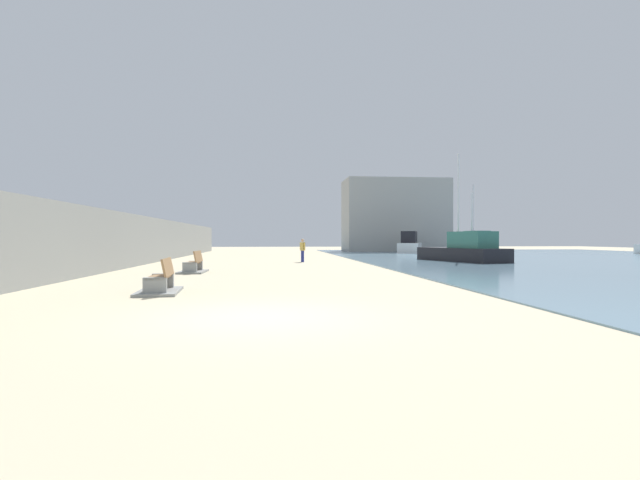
{
  "coord_description": "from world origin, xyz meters",
  "views": [
    {
      "loc": [
        0.24,
        -9.33,
        1.53
      ],
      "look_at": [
        2.75,
        15.35,
        1.45
      ],
      "focal_mm": 26.72,
      "sensor_mm": 36.0,
      "label": 1
    }
  ],
  "objects_px": {
    "person_walking": "(303,249)",
    "boat_distant": "(474,246)",
    "bench_near": "(160,285)",
    "bench_far": "(194,267)",
    "boat_far_right": "(464,250)",
    "boat_outer": "(475,245)",
    "boat_far_left": "(410,245)"
  },
  "relations": [
    {
      "from": "person_walking",
      "to": "boat_distant",
      "type": "xyz_separation_m",
      "value": [
        15.61,
        9.27,
        -0.01
      ]
    },
    {
      "from": "bench_near",
      "to": "bench_far",
      "type": "distance_m",
      "value": 8.02
    },
    {
      "from": "bench_far",
      "to": "boat_far_right",
      "type": "bearing_deg",
      "value": 27.1
    },
    {
      "from": "boat_far_right",
      "to": "boat_distant",
      "type": "bearing_deg",
      "value": 63.3
    },
    {
      "from": "bench_far",
      "to": "boat_outer",
      "type": "height_order",
      "value": "boat_outer"
    },
    {
      "from": "bench_near",
      "to": "person_walking",
      "type": "bearing_deg",
      "value": 73.29
    },
    {
      "from": "boat_far_left",
      "to": "boat_outer",
      "type": "bearing_deg",
      "value": 20.42
    },
    {
      "from": "bench_far",
      "to": "boat_outer",
      "type": "xyz_separation_m",
      "value": [
        26.42,
        30.06,
        0.51
      ]
    },
    {
      "from": "boat_far_right",
      "to": "boat_outer",
      "type": "xyz_separation_m",
      "value": [
        10.4,
        21.87,
        -0.01
      ]
    },
    {
      "from": "bench_near",
      "to": "person_walking",
      "type": "xyz_separation_m",
      "value": [
        5.11,
        17.02,
        0.63
      ]
    },
    {
      "from": "bench_far",
      "to": "boat_distant",
      "type": "bearing_deg",
      "value": 40.92
    },
    {
      "from": "boat_far_right",
      "to": "person_walking",
      "type": "bearing_deg",
      "value": 175.61
    },
    {
      "from": "bench_near",
      "to": "boat_far_left",
      "type": "distance_m",
      "value": 39.05
    },
    {
      "from": "bench_near",
      "to": "person_walking",
      "type": "relative_size",
      "value": 1.44
    },
    {
      "from": "bench_near",
      "to": "boat_far_left",
      "type": "bearing_deg",
      "value": 63.34
    },
    {
      "from": "person_walking",
      "to": "boat_far_left",
      "type": "relative_size",
      "value": 0.27
    },
    {
      "from": "boat_far_right",
      "to": "bench_far",
      "type": "bearing_deg",
      "value": -152.9
    },
    {
      "from": "bench_near",
      "to": "boat_far_left",
      "type": "height_order",
      "value": "boat_far_left"
    },
    {
      "from": "person_walking",
      "to": "boat_far_left",
      "type": "distance_m",
      "value": 21.77
    },
    {
      "from": "boat_far_left",
      "to": "boat_outer",
      "type": "height_order",
      "value": "boat_outer"
    },
    {
      "from": "boat_outer",
      "to": "person_walking",
      "type": "bearing_deg",
      "value": -134.85
    },
    {
      "from": "bench_near",
      "to": "boat_far_right",
      "type": "relative_size",
      "value": 0.3
    },
    {
      "from": "boat_far_left",
      "to": "boat_far_right",
      "type": "distance_m",
      "value": 18.78
    },
    {
      "from": "boat_far_left",
      "to": "boat_distant",
      "type": "bearing_deg",
      "value": -69.6
    },
    {
      "from": "person_walking",
      "to": "boat_far_right",
      "type": "distance_m",
      "value": 10.57
    },
    {
      "from": "bench_near",
      "to": "bench_far",
      "type": "xyz_separation_m",
      "value": [
        -0.37,
        8.01,
        0.0
      ]
    },
    {
      "from": "person_walking",
      "to": "boat_far_right",
      "type": "height_order",
      "value": "boat_far_right"
    },
    {
      "from": "boat_far_right",
      "to": "boat_outer",
      "type": "bearing_deg",
      "value": 64.56
    },
    {
      "from": "bench_near",
      "to": "boat_far_right",
      "type": "xyz_separation_m",
      "value": [
        15.65,
        16.21,
        0.52
      ]
    },
    {
      "from": "person_walking",
      "to": "boat_outer",
      "type": "distance_m",
      "value": 29.7
    },
    {
      "from": "bench_far",
      "to": "person_walking",
      "type": "distance_m",
      "value": 10.56
    },
    {
      "from": "bench_far",
      "to": "boat_outer",
      "type": "distance_m",
      "value": 40.03
    }
  ]
}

